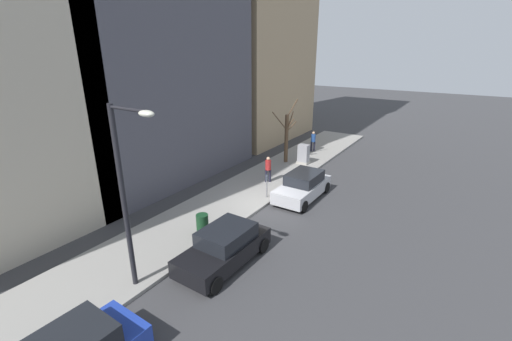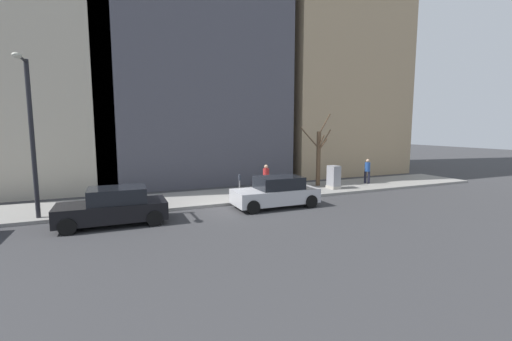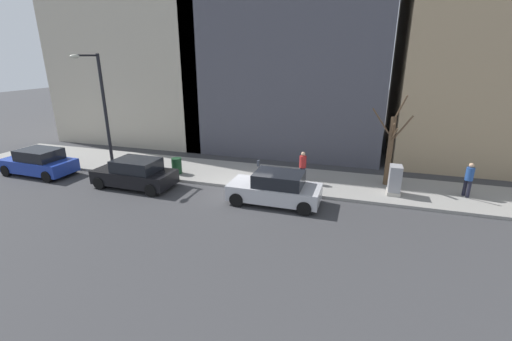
{
  "view_description": "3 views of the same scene",
  "coord_description": "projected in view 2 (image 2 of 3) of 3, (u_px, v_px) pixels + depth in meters",
  "views": [
    {
      "loc": [
        -8.72,
        14.72,
        8.24
      ],
      "look_at": [
        1.78,
        -1.57,
        1.23
      ],
      "focal_mm": 24.0,
      "sensor_mm": 36.0,
      "label": 1
    },
    {
      "loc": [
        -16.06,
        5.66,
        3.94
      ],
      "look_at": [
        1.24,
        -1.93,
        1.56
      ],
      "focal_mm": 24.0,
      "sensor_mm": 36.0,
      "label": 2
    },
    {
      "loc": [
        -15.41,
        -5.45,
        6.53
      ],
      "look_at": [
        -0.23,
        -0.73,
        1.19
      ],
      "focal_mm": 24.0,
      "sensor_mm": 36.0,
      "label": 3
    }
  ],
  "objects": [
    {
      "name": "ground_plane",
      "position": [
        231.0,
        206.0,
        17.34
      ],
      "size": [
        120.0,
        120.0,
        0.0
      ],
      "primitive_type": "plane",
      "color": "#38383A"
    },
    {
      "name": "sidewalk",
      "position": [
        219.0,
        197.0,
        19.15
      ],
      "size": [
        4.0,
        36.0,
        0.15
      ],
      "primitive_type": "cube",
      "color": "gray",
      "rests_on": "ground"
    },
    {
      "name": "parked_car_silver",
      "position": [
        276.0,
        192.0,
        16.98
      ],
      "size": [
        1.94,
        4.21,
        1.52
      ],
      "rotation": [
        0.0,
        0.0,
        -0.01
      ],
      "color": "#B7B7BC",
      "rests_on": "ground"
    },
    {
      "name": "parked_car_black",
      "position": [
        114.0,
        207.0,
        13.89
      ],
      "size": [
        1.99,
        4.23,
        1.52
      ],
      "rotation": [
        0.0,
        0.0,
        -0.02
      ],
      "color": "black",
      "rests_on": "ground"
    },
    {
      "name": "parking_meter",
      "position": [
        240.0,
        184.0,
        17.89
      ],
      "size": [
        0.14,
        0.1,
        1.35
      ],
      "color": "slate",
      "rests_on": "sidewalk"
    },
    {
      "name": "utility_box",
      "position": [
        334.0,
        177.0,
        21.3
      ],
      "size": [
        0.83,
        0.61,
        1.43
      ],
      "color": "#A8A399",
      "rests_on": "sidewalk"
    },
    {
      "name": "streetlamp",
      "position": [
        30.0,
        126.0,
        13.74
      ],
      "size": [
        1.97,
        0.32,
        6.5
      ],
      "color": "black",
      "rests_on": "sidewalk"
    },
    {
      "name": "bare_tree",
      "position": [
        319.0,
        156.0,
        22.21
      ],
      "size": [
        1.37,
        1.92,
        4.67
      ],
      "color": "brown",
      "rests_on": "sidewalk"
    },
    {
      "name": "trash_bin",
      "position": [
        139.0,
        198.0,
        16.36
      ],
      "size": [
        0.56,
        0.56,
        0.9
      ],
      "primitive_type": "cylinder",
      "color": "#14381E",
      "rests_on": "sidewalk"
    },
    {
      "name": "pedestrian_near_meter",
      "position": [
        367.0,
        170.0,
        23.22
      ],
      "size": [
        0.37,
        0.36,
        1.66
      ],
      "rotation": [
        0.0,
        0.0,
        0.54
      ],
      "color": "#1E1E2D",
      "rests_on": "sidewalk"
    },
    {
      "name": "pedestrian_midblock",
      "position": [
        266.0,
        177.0,
        19.76
      ],
      "size": [
        0.36,
        0.36,
        1.66
      ],
      "rotation": [
        0.0,
        0.0,
        0.72
      ],
      "color": "#1E1E2D",
      "rests_on": "sidewalk"
    },
    {
      "name": "office_tower_left",
      "position": [
        325.0,
        11.0,
        30.61
      ],
      "size": [
        10.84,
        10.84,
        28.6
      ],
      "primitive_type": "cube",
      "color": "tan",
      "rests_on": "ground"
    },
    {
      "name": "office_block_center",
      "position": [
        181.0,
        12.0,
        26.72
      ],
      "size": [
        12.97,
        12.97,
        25.81
      ],
      "primitive_type": "cube",
      "color": "#4C4C56",
      "rests_on": "ground"
    },
    {
      "name": "office_tower_right",
      "position": [
        3.0,
        27.0,
        22.2
      ],
      "size": [
        12.57,
        12.57,
        20.87
      ],
      "primitive_type": "cube",
      "color": "#BCB29E",
      "rests_on": "ground"
    }
  ]
}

